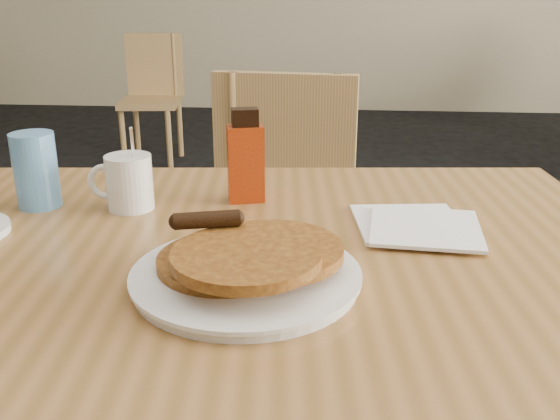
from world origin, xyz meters
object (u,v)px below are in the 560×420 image
Objects in this scene: pancake_plate at (247,267)px; chair_wall_extra at (153,86)px; blue_tumbler at (36,170)px; main_table at (226,271)px; chair_main_far at (281,210)px; syrup_bottle at (246,159)px; coffee_mug at (128,181)px.

chair_wall_extra is at bearing 107.97° from pancake_plate.
blue_tumbler is at bearing 146.39° from pancake_plate.
chair_wall_extra is at bearing 107.77° from main_table.
main_table is 1.59× the size of chair_main_far.
pancake_plate is at bearing -95.72° from syrup_bottle.
main_table is 10.53× the size of blue_tumbler.
syrup_bottle reaches higher than pancake_plate.
chair_wall_extra is 4.72× the size of syrup_bottle.
main_table is 0.25m from syrup_bottle.
chair_main_far is at bearing 91.44° from pancake_plate.
pancake_plate is at bearing -66.66° from main_table.
chair_wall_extra is 3.08m from blue_tumbler.
blue_tumbler is at bearing -84.14° from chair_wall_extra.
main_table is at bearing 113.34° from pancake_plate.
chair_main_far is at bearing 87.88° from main_table.
main_table is at bearing -24.64° from coffee_mug.
syrup_bottle is at bearing -77.17° from chair_wall_extra.
coffee_mug is at bearing 0.42° from blue_tumbler.
chair_main_far is 5.83× the size of coffee_mug.
main_table is 1.75× the size of chair_wall_extra.
chair_wall_extra is 2.61× the size of pancake_plate.
chair_main_far is 0.69m from coffee_mug.
chair_wall_extra is at bearing 119.98° from chair_main_far.
blue_tumbler is (0.64, -2.99, 0.33)m from chair_wall_extra.
chair_main_far is 2.62m from chair_wall_extra.
syrup_bottle is 0.38m from blue_tumbler.
chair_main_far reaches higher than main_table.
main_table is 0.27m from coffee_mug.
chair_wall_extra is 5.29× the size of coffee_mug.
main_table is at bearing -104.47° from syrup_bottle.
chair_main_far is at bearing 74.03° from syrup_bottle.
chair_main_far is 0.90m from pancake_plate.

